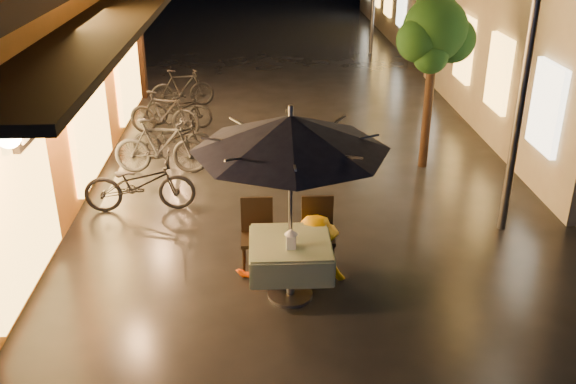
{
  "coord_description": "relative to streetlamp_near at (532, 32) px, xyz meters",
  "views": [
    {
      "loc": [
        -0.61,
        -6.38,
        4.5
      ],
      "look_at": [
        -0.26,
        0.94,
        1.15
      ],
      "focal_mm": 40.0,
      "sensor_mm": 36.0,
      "label": 1
    }
  ],
  "objects": [
    {
      "name": "person_yellow",
      "position": [
        -2.92,
        -1.16,
        -2.11
      ],
      "size": [
        1.16,
        0.83,
        1.62
      ],
      "primitive_type": "imported",
      "rotation": [
        0.0,
        0.0,
        2.91
      ],
      "color": "#DA9300",
      "rests_on": "ground"
    },
    {
      "name": "cafe_chair_left",
      "position": [
        -3.66,
        -0.92,
        -2.38
      ],
      "size": [
        0.42,
        0.42,
        0.97
      ],
      "color": "black",
      "rests_on": "ground"
    },
    {
      "name": "table_lantern",
      "position": [
        -3.26,
        -1.83,
        -2.0
      ],
      "size": [
        0.16,
        0.16,
        0.25
      ],
      "color": "white",
      "rests_on": "cafe_table"
    },
    {
      "name": "street_tree",
      "position": [
        -0.59,
        2.51,
        -0.5
      ],
      "size": [
        1.43,
        1.2,
        3.15
      ],
      "color": "black",
      "rests_on": "ground"
    },
    {
      "name": "person_orange",
      "position": [
        -3.62,
        -1.12,
        -2.22
      ],
      "size": [
        0.78,
        0.68,
        1.39
      ],
      "primitive_type": "imported",
      "rotation": [
        0.0,
        0.0,
        3.4
      ],
      "color": "#C43B00",
      "rests_on": "ground"
    },
    {
      "name": "ground",
      "position": [
        -3.0,
        -2.0,
        -2.92
      ],
      "size": [
        90.0,
        90.0,
        0.0
      ],
      "primitive_type": "plane",
      "color": "black",
      "rests_on": "ground"
    },
    {
      "name": "cafe_chair_right",
      "position": [
        -2.86,
        -0.92,
        -2.38
      ],
      "size": [
        0.42,
        0.42,
        0.97
      ],
      "color": "black",
      "rests_on": "ground"
    },
    {
      "name": "bicycle_3",
      "position": [
        -5.58,
        4.44,
        -2.45
      ],
      "size": [
        1.62,
        0.9,
        0.94
      ],
      "primitive_type": "imported",
      "rotation": [
        0.0,
        0.0,
        1.26
      ],
      "color": "black",
      "rests_on": "ground"
    },
    {
      "name": "bicycle_1",
      "position": [
        -5.36,
        2.4,
        -2.41
      ],
      "size": [
        1.72,
        0.6,
        1.02
      ],
      "primitive_type": "imported",
      "rotation": [
        0.0,
        0.0,
        1.5
      ],
      "color": "black",
      "rests_on": "ground"
    },
    {
      "name": "bicycle_0",
      "position": [
        -5.5,
        0.88,
        -2.46
      ],
      "size": [
        1.75,
        0.69,
        0.91
      ],
      "primitive_type": "imported",
      "rotation": [
        0.0,
        0.0,
        1.62
      ],
      "color": "black",
      "rests_on": "ground"
    },
    {
      "name": "bicycle_4",
      "position": [
        -5.35,
        5.01,
        -2.52
      ],
      "size": [
        1.6,
        0.87,
        0.8
      ],
      "primitive_type": "imported",
      "rotation": [
        0.0,
        0.0,
        1.34
      ],
      "color": "black",
      "rests_on": "ground"
    },
    {
      "name": "bicycle_5",
      "position": [
        -5.41,
        6.47,
        -2.47
      ],
      "size": [
        1.54,
        0.69,
        0.89
      ],
      "primitive_type": "imported",
      "rotation": [
        0.0,
        0.0,
        1.76
      ],
      "color": "black",
      "rests_on": "ground"
    },
    {
      "name": "streetlamp_near",
      "position": [
        0.0,
        0.0,
        0.0
      ],
      "size": [
        0.36,
        0.36,
        4.23
      ],
      "color": "#59595E",
      "rests_on": "ground"
    },
    {
      "name": "cafe_table",
      "position": [
        -3.26,
        -1.66,
        -2.33
      ],
      "size": [
        0.99,
        0.99,
        0.78
      ],
      "color": "#59595E",
      "rests_on": "ground"
    },
    {
      "name": "bicycle_2",
      "position": [
        -5.25,
        3.17,
        -2.52
      ],
      "size": [
        1.53,
        0.57,
        0.8
      ],
      "primitive_type": "imported",
      "rotation": [
        0.0,
        0.0,
        1.54
      ],
      "color": "black",
      "rests_on": "ground"
    },
    {
      "name": "patio_umbrella",
      "position": [
        -3.26,
        -1.66,
        -0.77
      ],
      "size": [
        2.27,
        2.27,
        2.46
      ],
      "color": "#59595E",
      "rests_on": "ground"
    }
  ]
}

